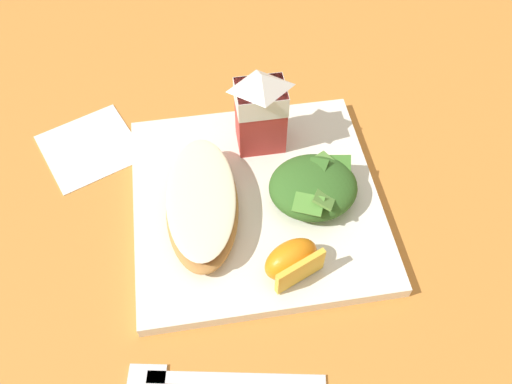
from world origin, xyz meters
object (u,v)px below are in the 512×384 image
object	(u,v)px
white_plate	(256,201)
paper_napkin	(90,147)
green_salad_pile	(313,187)
orange_wedge_front	(292,260)
metal_fork	(209,378)
cheesy_pizza_bread	(202,203)
milk_carton	(261,108)

from	to	relation	value
white_plate	paper_napkin	size ratio (longest dim) A/B	2.55
green_salad_pile	orange_wedge_front	world-z (taller)	green_salad_pile
orange_wedge_front	metal_fork	xyz separation A→B (m)	(-0.10, -0.09, -0.03)
orange_wedge_front	paper_napkin	world-z (taller)	orange_wedge_front
white_plate	cheesy_pizza_bread	size ratio (longest dim) A/B	1.59
orange_wedge_front	metal_fork	distance (m)	0.14
cheesy_pizza_bread	paper_napkin	xyz separation A→B (m)	(-0.13, 0.13, -0.03)
milk_carton	orange_wedge_front	distance (m)	0.18
white_plate	cheesy_pizza_bread	bearing A→B (deg)	-169.10
white_plate	orange_wedge_front	distance (m)	0.10
milk_carton	metal_fork	distance (m)	0.30
green_salad_pile	cheesy_pizza_bread	bearing A→B (deg)	-179.23
green_salad_pile	orange_wedge_front	distance (m)	0.10
cheesy_pizza_bread	white_plate	bearing A→B (deg)	10.90
cheesy_pizza_bread	green_salad_pile	world-z (taller)	green_salad_pile
white_plate	cheesy_pizza_bread	distance (m)	0.07
white_plate	cheesy_pizza_bread	world-z (taller)	cheesy_pizza_bread
green_salad_pile	orange_wedge_front	bearing A→B (deg)	-115.57
orange_wedge_front	metal_fork	world-z (taller)	orange_wedge_front
cheesy_pizza_bread	metal_fork	distance (m)	0.18
green_salad_pile	orange_wedge_front	size ratio (longest dim) A/B	1.45
white_plate	metal_fork	bearing A→B (deg)	-111.39
cheesy_pizza_bread	paper_napkin	bearing A→B (deg)	135.22
orange_wedge_front	cheesy_pizza_bread	bearing A→B (deg)	134.32
cheesy_pizza_bread	metal_fork	size ratio (longest dim) A/B	0.93
green_salad_pile	metal_fork	world-z (taller)	green_salad_pile
orange_wedge_front	paper_napkin	size ratio (longest dim) A/B	0.63
green_salad_pile	metal_fork	xyz separation A→B (m)	(-0.14, -0.18, -0.03)
orange_wedge_front	green_salad_pile	bearing A→B (deg)	64.43
green_salad_pile	milk_carton	size ratio (longest dim) A/B	0.92
milk_carton	white_plate	bearing A→B (deg)	-102.64
white_plate	metal_fork	distance (m)	0.21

